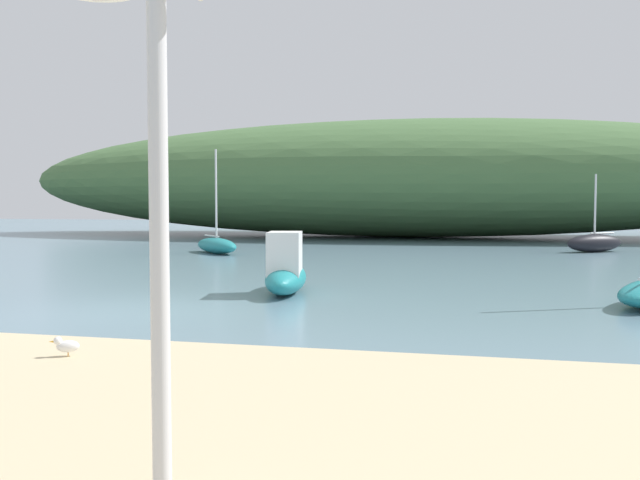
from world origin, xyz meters
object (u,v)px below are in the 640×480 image
object	(u,v)px
seagull_by_mast	(66,345)
mast_structure	(116,14)
sailboat_near_shore	(594,243)
motorboat_by_sandbar	(286,271)
sailboat_centre_water	(216,245)

from	to	relation	value
seagull_by_mast	mast_structure	bearing A→B (deg)	-52.19
seagull_by_mast	sailboat_near_shore	bearing A→B (deg)	67.45
mast_structure	sailboat_near_shore	size ratio (longest dim) A/B	1.14
motorboat_by_sandbar	seagull_by_mast	world-z (taller)	motorboat_by_sandbar
sailboat_centre_water	motorboat_by_sandbar	xyz separation A→B (m)	(6.06, -11.00, 0.17)
mast_structure	seagull_by_mast	distance (m)	5.30
sailboat_centre_water	seagull_by_mast	bearing A→B (deg)	-73.63
sailboat_near_shore	seagull_by_mast	distance (m)	24.67
sailboat_near_shore	motorboat_by_sandbar	xyz separation A→B (m)	(-8.86, -15.19, 0.12)
sailboat_centre_water	seagull_by_mast	xyz separation A→B (m)	(5.46, -18.59, 0.00)
sailboat_near_shore	mast_structure	bearing A→B (deg)	-104.37
mast_structure	seagull_by_mast	bearing A→B (deg)	127.81
motorboat_by_sandbar	seagull_by_mast	bearing A→B (deg)	-94.50
sailboat_centre_water	sailboat_near_shore	bearing A→B (deg)	15.69
sailboat_centre_water	seagull_by_mast	world-z (taller)	sailboat_centre_water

